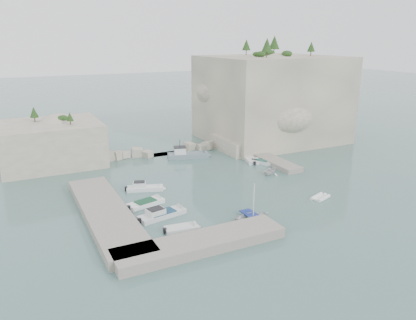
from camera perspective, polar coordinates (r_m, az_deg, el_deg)
name	(u,v)px	position (r m, az deg, el deg)	size (l,w,h in m)	color
ground	(227,192)	(56.46, 2.72, -4.49)	(400.00, 400.00, 0.00)	slate
cliff_east	(271,99)	(85.24, 8.88, 8.52)	(26.00, 22.00, 17.00)	beige
cliff_terrace	(241,144)	(77.15, 4.68, 2.31)	(8.00, 10.00, 2.50)	beige
outcrop_west	(51,143)	(73.08, -21.17, 2.21)	(16.00, 14.00, 7.00)	beige
quay_west	(106,214)	(49.86, -14.16, -7.31)	(5.00, 24.00, 1.10)	#9E9689
quay_south	(201,243)	(41.94, -0.98, -11.58)	(18.00, 4.00, 1.10)	#9E9689
ledge_east	(267,158)	(71.19, 8.32, 0.23)	(3.00, 16.00, 0.80)	#9E9689
breakwater	(164,150)	(74.90, -6.15, 1.38)	(28.00, 3.00, 1.40)	beige
motorboat_e	(182,231)	(45.63, -3.73, -9.91)	(4.04, 1.65, 0.70)	silver
motorboat_a	(145,190)	(57.65, -8.83, -4.22)	(5.52, 1.64, 1.40)	white
motorboat_d	(162,217)	(49.17, -6.45, -7.93)	(6.44, 1.92, 1.40)	silver
motorboat_c	(146,205)	(52.64, -8.75, -6.31)	(5.22, 1.90, 0.70)	white
rowboat	(253,220)	(48.45, 6.36, -8.33)	(3.10, 4.34, 0.90)	white
inflatable_dinghy	(320,199)	(56.12, 15.49, -5.26)	(2.93, 1.42, 0.44)	white
tender_east_a	(269,174)	(64.20, 8.63, -2.01)	(2.75, 3.19, 1.68)	silver
tender_east_b	(263,164)	(69.50, 7.68, -0.50)	(4.30, 1.47, 0.70)	white
tender_east_c	(250,161)	(70.86, 5.96, -0.10)	(5.51, 1.78, 0.70)	silver
tender_east_d	(242,156)	(73.61, 4.88, 0.58)	(1.51, 4.02, 1.55)	white
work_boat	(188,158)	(72.34, -2.82, 0.33)	(7.87, 2.32, 2.20)	slate
rowboat_mast	(254,199)	(47.42, 6.46, -5.53)	(0.10, 0.10, 4.20)	white
vegetation	(247,51)	(82.74, 5.57, 14.95)	(53.48, 13.88, 13.40)	#1E4219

